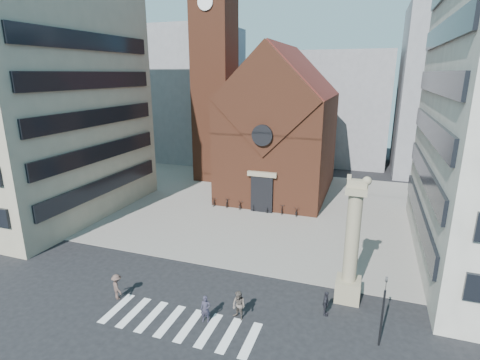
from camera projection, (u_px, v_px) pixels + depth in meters
name	position (u px, v px, depth m)	size (l,w,h in m)	color
ground	(193.00, 295.00, 25.67)	(120.00, 120.00, 0.00)	black
piazza	(267.00, 205.00, 42.90)	(46.00, 30.00, 0.05)	gray
zebra_crossing	(179.00, 323.00, 22.77)	(10.20, 3.20, 0.01)	white
church	(281.00, 129.00, 46.17)	(12.00, 16.65, 18.00)	brown
campanile	(215.00, 65.00, 49.89)	(5.50, 5.50, 31.20)	brown
building_left	(23.00, 90.00, 38.78)	(18.00, 20.00, 26.00)	tan
bg_block_left	(189.00, 95.00, 65.27)	(16.00, 14.00, 22.00)	gray
bg_block_mid	(344.00, 108.00, 62.09)	(14.00, 12.00, 18.00)	gray
bg_block_right	(460.00, 92.00, 53.45)	(16.00, 14.00, 24.00)	gray
lion_column	(351.00, 253.00, 24.25)	(1.63, 1.60, 8.68)	gray
traffic_light	(383.00, 310.00, 20.31)	(0.13, 0.16, 4.30)	black
pedestrian_0	(206.00, 309.00, 22.72)	(0.63, 0.41, 1.73)	#2B2838
pedestrian_1	(239.00, 306.00, 22.92)	(0.92, 0.72, 1.89)	#564C45
pedestrian_2	(326.00, 303.00, 23.33)	(0.97, 0.40, 1.65)	#23232A
pedestrian_3	(117.00, 287.00, 25.03)	(1.15, 0.66, 1.78)	#4E3A34
scooter_0	(215.00, 201.00, 42.97)	(0.63, 1.82, 0.96)	black
scooter_1	(228.00, 202.00, 42.46)	(0.50, 1.77, 1.06)	black
scooter_2	(241.00, 204.00, 41.97)	(0.63, 1.82, 0.96)	black
scooter_3	(255.00, 205.00, 41.45)	(0.50, 1.77, 1.06)	black
scooter_4	(269.00, 207.00, 40.97)	(0.63, 1.82, 0.96)	black
scooter_5	(283.00, 208.00, 40.45)	(0.50, 1.77, 1.06)	black
scooter_6	(297.00, 210.00, 39.96)	(0.63, 1.82, 0.96)	black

